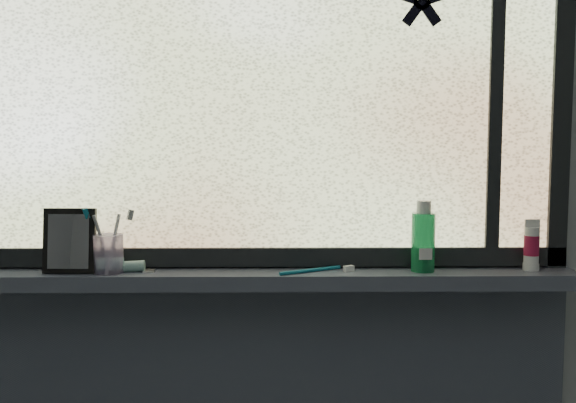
# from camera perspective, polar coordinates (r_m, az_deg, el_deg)

# --- Properties ---
(wall_back) EXTENTS (3.00, 0.01, 2.50)m
(wall_back) POSITION_cam_1_polar(r_m,az_deg,el_deg) (1.73, -1.76, 1.77)
(wall_back) COLOR #9EA3A8
(wall_back) RESTS_ON ground
(windowsill) EXTENTS (1.62, 0.14, 0.04)m
(windowsill) POSITION_cam_1_polar(r_m,az_deg,el_deg) (1.69, -1.78, -6.87)
(windowsill) COLOR #474D5F
(windowsill) RESTS_ON wall_back
(window_pane) EXTENTS (1.50, 0.01, 1.00)m
(window_pane) POSITION_cam_1_polar(r_m,az_deg,el_deg) (1.72, -1.80, 11.09)
(window_pane) COLOR silver
(window_pane) RESTS_ON wall_back
(frame_bottom) EXTENTS (1.60, 0.03, 0.05)m
(frame_bottom) POSITION_cam_1_polar(r_m,az_deg,el_deg) (1.73, -1.76, -4.91)
(frame_bottom) COLOR black
(frame_bottom) RESTS_ON windowsill
(frame_right) EXTENTS (0.05, 0.03, 1.10)m
(frame_right) POSITION_cam_1_polar(r_m,az_deg,el_deg) (1.87, 23.16, 10.21)
(frame_right) COLOR black
(frame_right) RESTS_ON wall_back
(frame_mullion) EXTENTS (0.03, 0.03, 1.00)m
(frame_mullion) POSITION_cam_1_polar(r_m,az_deg,el_deg) (1.80, 17.98, 10.56)
(frame_mullion) COLOR black
(frame_mullion) RESTS_ON wall_back
(starfish_sticker) EXTENTS (0.15, 0.02, 0.15)m
(starfish_sticker) POSITION_cam_1_polar(r_m,az_deg,el_deg) (1.77, 11.83, 17.02)
(starfish_sticker) COLOR black
(starfish_sticker) RESTS_ON window_pane
(vanity_mirror) EXTENTS (0.14, 0.07, 0.17)m
(vanity_mirror) POSITION_cam_1_polar(r_m,az_deg,el_deg) (1.74, -18.83, -3.32)
(vanity_mirror) COLOR black
(vanity_mirror) RESTS_ON windowsill
(toothpaste_tube) EXTENTS (0.22, 0.09, 0.04)m
(toothpaste_tube) POSITION_cam_1_polar(r_m,az_deg,el_deg) (1.73, -14.77, -5.48)
(toothpaste_tube) COLOR silver
(toothpaste_tube) RESTS_ON windowsill
(toothbrush_cup) EXTENTS (0.10, 0.10, 0.10)m
(toothbrush_cup) POSITION_cam_1_polar(r_m,az_deg,el_deg) (1.72, -15.67, -4.48)
(toothbrush_cup) COLOR #B2A0D3
(toothbrush_cup) RESTS_ON windowsill
(toothbrush_lying) EXTENTS (0.21, 0.12, 0.01)m
(toothbrush_lying) POSITION_cam_1_polar(r_m,az_deg,el_deg) (1.67, 2.01, -6.05)
(toothbrush_lying) COLOR #0C5973
(toothbrush_lying) RESTS_ON windowsill
(mouthwash_bottle) EXTENTS (0.07, 0.07, 0.15)m
(mouthwash_bottle) POSITION_cam_1_polar(r_m,az_deg,el_deg) (1.71, 11.93, -3.03)
(mouthwash_bottle) COLOR #1E9E57
(mouthwash_bottle) RESTS_ON windowsill
(cream_tube) EXTENTS (0.04, 0.04, 0.10)m
(cream_tube) POSITION_cam_1_polar(r_m,az_deg,el_deg) (1.81, 20.84, -3.48)
(cream_tube) COLOR silver
(cream_tube) RESTS_ON windowsill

